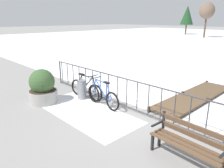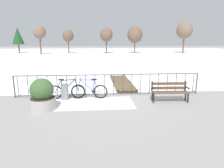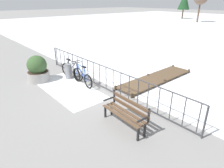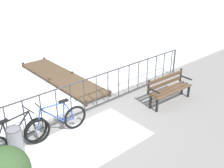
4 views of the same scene
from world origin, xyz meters
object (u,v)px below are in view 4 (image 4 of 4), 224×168
(bicycle_second, at_px, (16,138))
(park_bench, at_px, (169,87))
(trash_bin, at_px, (16,142))
(bicycle_near_railing, at_px, (57,123))

(bicycle_second, xyz_separation_m, park_bench, (4.63, -0.81, 0.14))
(trash_bin, bearing_deg, bicycle_second, 63.62)
(bicycle_second, bearing_deg, park_bench, -9.88)
(bicycle_near_railing, xyz_separation_m, bicycle_second, (-1.05, 0.07, 0.00))
(trash_bin, bearing_deg, park_bench, -7.97)
(bicycle_near_railing, distance_m, bicycle_second, 1.06)
(bicycle_near_railing, relative_size, bicycle_second, 1.00)
(bicycle_second, relative_size, park_bench, 1.05)
(bicycle_near_railing, height_order, trash_bin, bicycle_near_railing)
(park_bench, bearing_deg, bicycle_near_railing, 168.43)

